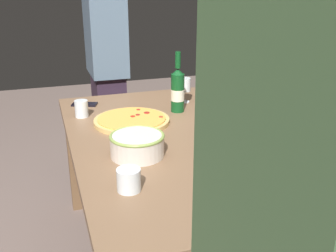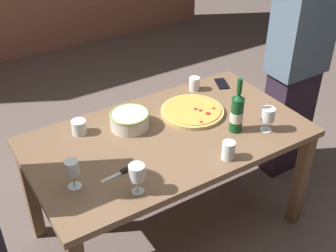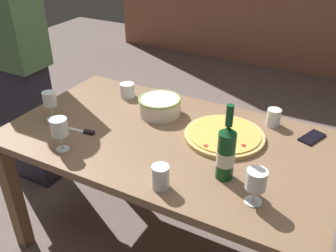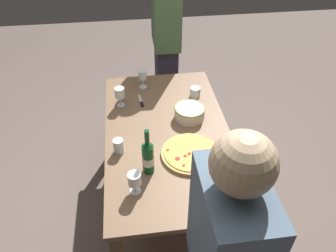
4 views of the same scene
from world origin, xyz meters
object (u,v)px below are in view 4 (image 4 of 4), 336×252
(cell_phone, at_px, (235,197))
(person_host, at_px, (166,41))
(wine_glass_far_left, at_px, (142,75))
(pizza_knife, at_px, (141,102))
(wine_glass_by_bottle, at_px, (120,93))
(serving_bowl, at_px, (190,112))
(wine_bottle, at_px, (148,157))
(wine_glass_near_pizza, at_px, (134,180))
(cup_spare, at_px, (195,92))
(cup_ceramic, at_px, (119,146))
(cup_amber, at_px, (232,166))
(dining_table, at_px, (168,142))
(pizza, at_px, (190,153))

(cell_phone, distance_m, person_host, 1.81)
(wine_glass_far_left, bearing_deg, pizza_knife, -7.80)
(wine_glass_by_bottle, relative_size, wine_glass_far_left, 1.02)
(serving_bowl, distance_m, wine_bottle, 0.62)
(wine_glass_near_pizza, bearing_deg, cup_spare, 149.56)
(cup_ceramic, bearing_deg, person_host, 159.69)
(wine_glass_far_left, bearing_deg, wine_glass_near_pizza, -6.50)
(cup_amber, bearing_deg, pizza_knife, -147.69)
(wine_glass_by_bottle, xyz_separation_m, cup_amber, (0.80, 0.68, -0.07))
(cell_phone, bearing_deg, serving_bowl, 31.44)
(wine_glass_by_bottle, xyz_separation_m, cup_ceramic, (0.53, -0.02, -0.07))
(dining_table, bearing_deg, wine_glass_near_pizza, -27.51)
(pizza, distance_m, wine_bottle, 0.32)
(cell_phone, height_order, pizza_knife, pizza_knife)
(wine_glass_by_bottle, relative_size, pizza_knife, 0.94)
(dining_table, relative_size, cup_spare, 18.45)
(pizza, relative_size, person_host, 0.22)
(serving_bowl, bearing_deg, pizza_knife, -124.70)
(wine_bottle, relative_size, wine_glass_near_pizza, 2.28)
(dining_table, relative_size, pizza, 4.09)
(serving_bowl, distance_m, person_host, 1.02)
(cup_amber, relative_size, person_host, 0.05)
(dining_table, height_order, pizza_knife, pizza_knife)
(dining_table, height_order, serving_bowl, serving_bowl)
(wine_bottle, height_order, cup_amber, wine_bottle)
(pizza, xyz_separation_m, wine_glass_by_bottle, (-0.63, -0.45, 0.10))
(serving_bowl, relative_size, wine_glass_near_pizza, 1.58)
(cup_amber, distance_m, pizza_knife, 0.97)
(pizza, distance_m, pizza_knife, 0.70)
(person_host, bearing_deg, pizza_knife, -14.70)
(wine_glass_near_pizza, relative_size, cup_amber, 1.63)
(dining_table, xyz_separation_m, cup_spare, (-0.42, 0.28, 0.13))
(dining_table, distance_m, pizza, 0.29)
(wine_glass_by_bottle, relative_size, cell_phone, 1.12)
(wine_glass_near_pizza, relative_size, person_host, 0.08)
(wine_glass_by_bottle, distance_m, cell_phone, 1.20)
(wine_glass_near_pizza, relative_size, wine_glass_far_left, 0.94)
(serving_bowl, xyz_separation_m, wine_bottle, (0.50, -0.35, 0.07))
(wine_bottle, bearing_deg, cup_amber, 82.08)
(serving_bowl, height_order, cup_ceramic, cup_ceramic)
(wine_glass_by_bottle, bearing_deg, cup_amber, 40.24)
(cup_amber, height_order, cup_spare, cup_amber)
(serving_bowl, xyz_separation_m, cell_phone, (0.78, 0.13, -0.05))
(wine_glass_by_bottle, bearing_deg, pizza_knife, 94.58)
(wine_glass_near_pizza, height_order, cell_phone, wine_glass_near_pizza)
(dining_table, distance_m, cup_ceramic, 0.41)
(person_host, bearing_deg, cup_amber, 14.32)
(pizza_knife, height_order, person_host, person_host)
(pizza, relative_size, pizza_knife, 2.28)
(dining_table, xyz_separation_m, cup_ceramic, (0.15, -0.35, 0.14))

